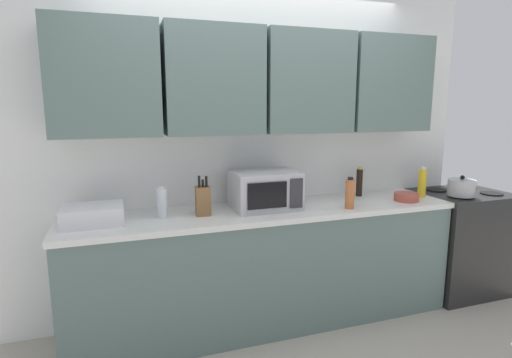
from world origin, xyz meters
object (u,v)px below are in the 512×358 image
Objects in this scene: microwave at (265,190)px; bottle_soy_dark at (359,182)px; bottle_yellow_mustard at (422,183)px; bottle_clear_tall at (162,203)px; bowl_ceramic_small at (406,197)px; stove_range at (459,241)px; kettle at (462,188)px; knife_block at (203,200)px; bottle_spice_jar at (350,194)px; dish_rack at (93,215)px.

microwave is 0.91m from bottle_soy_dark.
bottle_yellow_mustard is 1.17× the size of bottle_clear_tall.
microwave is at bearing 173.31° from bowl_ceramic_small.
bottle_soy_dark is 1.13× the size of bottle_clear_tall.
stove_range is at bearing 3.19° from bottle_yellow_mustard.
kettle is 1.11× the size of bowl_ceramic_small.
bottle_soy_dark is (1.37, 0.17, 0.01)m from knife_block.
knife_block is 1.18× the size of bottle_spice_jar.
bowl_ceramic_small is (1.16, -0.14, -0.11)m from microwave.
stove_range is 1.95m from microwave.
kettle is at bearing -4.35° from bowl_ceramic_small.
stove_range is 2.66m from bottle_clear_tall.
bottle_clear_tall reaches higher than kettle.
bottle_spice_jar is (-0.78, -0.14, -0.01)m from bottle_yellow_mustard.
knife_block is (0.72, -0.01, 0.04)m from dish_rack.
dish_rack is 2.10m from bottle_soy_dark.
microwave is at bearing 0.83° from bottle_clear_tall.
microwave is at bearing 160.95° from bottle_spice_jar.
bottle_soy_dark reaches higher than bottle_spice_jar.
bottle_spice_jar is 1.08× the size of bottle_clear_tall.
bottle_clear_tall is at bearing 176.24° from bowl_ceramic_small.
kettle is at bearing -3.98° from knife_block.
knife_block reaches higher than bottle_soy_dark.
bottle_yellow_mustard is (1.38, -0.06, -0.02)m from microwave.
microwave is 2.45× the size of bowl_ceramic_small.
bowl_ceramic_small is (-0.69, -0.10, 0.48)m from stove_range.
bottle_spice_jar is at bearing -178.43° from kettle.
bottle_soy_dark is at bearing 7.01° from knife_block.
bottle_spice_jar is 0.46m from bottle_soy_dark.
bottle_spice_jar is (0.60, -0.21, -0.03)m from microwave.
stove_range is at bearing 8.29° from bowl_ceramic_small.
bottle_yellow_mustard is at bearing -1.04° from dish_rack.
bottle_soy_dark is at bearing 8.97° from microwave.
knife_block is at bearing 178.86° from bottle_yellow_mustard.
knife_block is 1.28× the size of bottle_clear_tall.
bottle_spice_jar is at bearing -169.60° from bottle_yellow_mustard.
microwave reaches higher than dish_rack.
kettle is at bearing -5.97° from microwave.
stove_range is 0.57m from kettle.
bottle_soy_dark is at bearing 133.22° from bowl_ceramic_small.
bottle_soy_dark reaches higher than bowl_ceramic_small.
bowl_ceramic_small is at bearing -3.86° from knife_block.
dish_rack is (-2.87, 0.16, -0.02)m from kettle.
bottle_clear_tall is (-2.60, 0.03, 0.55)m from stove_range.
microwave reaches higher than bottle_soy_dark.
bottle_yellow_mustard is 0.52m from bottle_soy_dark.
stove_range is 3.57× the size of bottle_yellow_mustard.
bottle_clear_tall is at bearing 0.68° from dish_rack.
kettle is 0.85× the size of bottle_yellow_mustard.
microwave is at bearing 174.03° from kettle.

